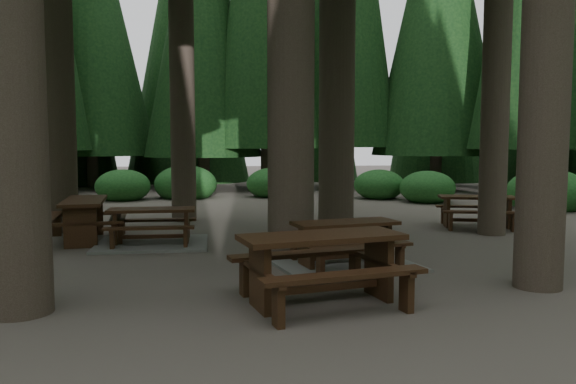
{
  "coord_description": "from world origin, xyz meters",
  "views": [
    {
      "loc": [
        -0.3,
        -9.85,
        2.03
      ],
      "look_at": [
        0.8,
        0.69,
        1.1
      ],
      "focal_mm": 35.0,
      "sensor_mm": 36.0,
      "label": 1
    }
  ],
  "objects": [
    {
      "name": "picnic_table_d",
      "position": [
        5.61,
        3.0,
        0.5
      ],
      "size": [
        2.03,
        1.77,
        0.76
      ],
      "rotation": [
        0.0,
        0.0,
        -0.23
      ],
      "color": "#34190F",
      "rests_on": "ground"
    },
    {
      "name": "picnic_table_b",
      "position": [
        -3.29,
        2.01,
        0.58
      ],
      "size": [
        1.9,
        2.23,
        0.87
      ],
      "rotation": [
        0.0,
        0.0,
        1.72
      ],
      "color": "#34190F",
      "rests_on": "ground"
    },
    {
      "name": "picnic_table_e",
      "position": [
        0.85,
        -2.97,
        0.59
      ],
      "size": [
        2.39,
        2.1,
        0.89
      ],
      "rotation": [
        0.0,
        0.0,
        0.25
      ],
      "color": "#34190F",
      "rests_on": "ground"
    },
    {
      "name": "shrub_ring",
      "position": [
        0.7,
        0.75,
        0.4
      ],
      "size": [
        23.86,
        24.64,
        1.49
      ],
      "color": "#1C5420",
      "rests_on": "ground"
    },
    {
      "name": "ground",
      "position": [
        0.0,
        0.0,
        0.0
      ],
      "size": [
        80.0,
        80.0,
        0.0
      ],
      "primitive_type": "plane",
      "color": "#585147",
      "rests_on": "ground"
    },
    {
      "name": "picnic_table_c",
      "position": [
        -1.84,
        1.43,
        0.24
      ],
      "size": [
        2.22,
        1.86,
        0.73
      ],
      "rotation": [
        0.0,
        0.0,
        0.03
      ],
      "color": "gray",
      "rests_on": "ground"
    },
    {
      "name": "picnic_table_a",
      "position": [
        1.58,
        -0.88,
        0.25
      ],
      "size": [
        2.58,
        2.3,
        0.75
      ],
      "rotation": [
        0.0,
        0.0,
        0.25
      ],
      "color": "gray",
      "rests_on": "ground"
    }
  ]
}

